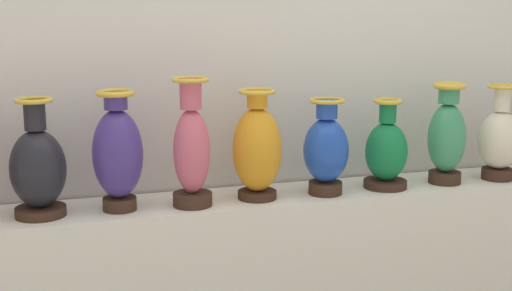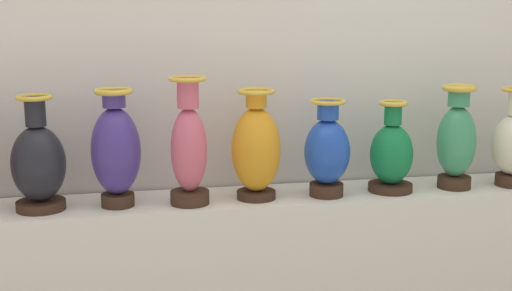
{
  "view_description": "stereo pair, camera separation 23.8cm",
  "coord_description": "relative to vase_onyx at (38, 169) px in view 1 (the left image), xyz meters",
  "views": [
    {
      "loc": [
        -0.69,
        -2.23,
        1.49
      ],
      "look_at": [
        0.0,
        0.0,
        1.03
      ],
      "focal_mm": 48.02,
      "sensor_mm": 36.0,
      "label": 1
    },
    {
      "loc": [
        -0.46,
        -2.29,
        1.49
      ],
      "look_at": [
        0.0,
        0.0,
        1.03
      ],
      "focal_mm": 48.02,
      "sensor_mm": 36.0,
      "label": 2
    }
  ],
  "objects": [
    {
      "name": "vase_sapphire",
      "position": [
        0.97,
        -0.02,
        0.0
      ],
      "size": [
        0.16,
        0.16,
        0.34
      ],
      "color": "#382319",
      "rests_on": "display_shelf"
    },
    {
      "name": "vase_emerald",
      "position": [
        1.22,
        -0.01,
        -0.02
      ],
      "size": [
        0.16,
        0.16,
        0.33
      ],
      "color": "#382319",
      "rests_on": "display_shelf"
    },
    {
      "name": "back_wall",
      "position": [
        0.72,
        0.23,
        0.32
      ],
      "size": [
        5.55,
        0.14,
        2.62
      ],
      "color": "silver",
      "rests_on": "ground_plane"
    },
    {
      "name": "vase_ivory",
      "position": [
        1.69,
        -0.02,
        0.0
      ],
      "size": [
        0.16,
        0.16,
        0.37
      ],
      "color": "#382319",
      "rests_on": "display_shelf"
    },
    {
      "name": "vase_amber",
      "position": [
        0.72,
        -0.01,
        0.02
      ],
      "size": [
        0.17,
        0.17,
        0.38
      ],
      "color": "#382319",
      "rests_on": "display_shelf"
    },
    {
      "name": "vase_indigo",
      "position": [
        0.25,
        -0.01,
        0.04
      ],
      "size": [
        0.16,
        0.16,
        0.4
      ],
      "color": "#382319",
      "rests_on": "display_shelf"
    },
    {
      "name": "vase_jade",
      "position": [
        1.47,
        -0.01,
        0.02
      ],
      "size": [
        0.14,
        0.14,
        0.38
      ],
      "color": "#382319",
      "rests_on": "display_shelf"
    },
    {
      "name": "vase_rose",
      "position": [
        0.49,
        -0.03,
        0.03
      ],
      "size": [
        0.13,
        0.13,
        0.43
      ],
      "color": "#382319",
      "rests_on": "display_shelf"
    },
    {
      "name": "vase_onyx",
      "position": [
        0.0,
        0.0,
        0.0
      ],
      "size": [
        0.17,
        0.17,
        0.38
      ],
      "color": "#382319",
      "rests_on": "display_shelf"
    }
  ]
}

